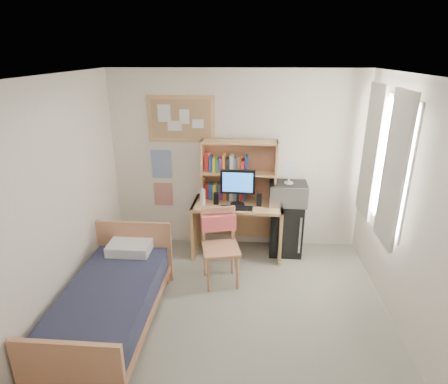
# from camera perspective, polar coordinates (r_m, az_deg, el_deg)

# --- Properties ---
(floor) EXTENTS (3.60, 4.20, 0.02)m
(floor) POSITION_cam_1_polar(r_m,az_deg,el_deg) (4.21, 0.92, -21.29)
(floor) COLOR gray
(floor) RESTS_ON ground
(ceiling) EXTENTS (3.60, 4.20, 0.02)m
(ceiling) POSITION_cam_1_polar(r_m,az_deg,el_deg) (3.14, 1.20, 16.91)
(ceiling) COLOR white
(ceiling) RESTS_ON wall_back
(wall_back) EXTENTS (3.60, 0.04, 2.60)m
(wall_back) POSITION_cam_1_polar(r_m,az_deg,el_deg) (5.44, 1.92, 4.60)
(wall_back) COLOR white
(wall_back) RESTS_ON floor
(wall_left) EXTENTS (0.04, 4.20, 2.60)m
(wall_left) POSITION_cam_1_polar(r_m,az_deg,el_deg) (3.97, -26.00, -3.87)
(wall_left) COLOR white
(wall_left) RESTS_ON floor
(wall_right) EXTENTS (0.04, 4.20, 2.60)m
(wall_right) POSITION_cam_1_polar(r_m,az_deg,el_deg) (3.86, 28.92, -5.04)
(wall_right) COLOR white
(wall_right) RESTS_ON floor
(window_unit) EXTENTS (0.10, 1.40, 1.70)m
(window_unit) POSITION_cam_1_polar(r_m,az_deg,el_deg) (4.78, 23.19, 4.38)
(window_unit) COLOR white
(window_unit) RESTS_ON wall_right
(curtain_left) EXTENTS (0.04, 0.55, 1.70)m
(curtain_left) POSITION_cam_1_polar(r_m,az_deg,el_deg) (4.41, 24.47, 2.92)
(curtain_left) COLOR beige
(curtain_left) RESTS_ON wall_right
(curtain_right) EXTENTS (0.04, 0.55, 1.70)m
(curtain_right) POSITION_cam_1_polar(r_m,az_deg,el_deg) (5.14, 21.46, 5.66)
(curtain_right) COLOR beige
(curtain_right) RESTS_ON wall_right
(bulletin_board) EXTENTS (0.94, 0.03, 0.64)m
(bulletin_board) POSITION_cam_1_polar(r_m,az_deg,el_deg) (5.36, -6.53, 11.04)
(bulletin_board) COLOR #A58057
(bulletin_board) RESTS_ON wall_back
(poster_wave) EXTENTS (0.30, 0.01, 0.42)m
(poster_wave) POSITION_cam_1_polar(r_m,az_deg,el_deg) (5.58, -9.49, 4.20)
(poster_wave) COLOR #264D9B
(poster_wave) RESTS_ON wall_back
(poster_japan) EXTENTS (0.28, 0.01, 0.36)m
(poster_japan) POSITION_cam_1_polar(r_m,az_deg,el_deg) (5.73, -9.21, -0.31)
(poster_japan) COLOR red
(poster_japan) RESTS_ON wall_back
(desk) EXTENTS (1.30, 0.70, 0.79)m
(desk) POSITION_cam_1_polar(r_m,az_deg,el_deg) (5.46, 2.05, -5.56)
(desk) COLOR tan
(desk) RESTS_ON floor
(desk_chair) EXTENTS (0.58, 0.58, 0.98)m
(desk_chair) POSITION_cam_1_polar(r_m,az_deg,el_deg) (4.74, -0.49, -8.57)
(desk_chair) COLOR tan
(desk_chair) RESTS_ON floor
(mini_fridge) EXTENTS (0.48, 0.48, 0.79)m
(mini_fridge) POSITION_cam_1_polar(r_m,az_deg,el_deg) (5.56, 9.37, -5.35)
(mini_fridge) COLOR black
(mini_fridge) RESTS_ON floor
(bed) EXTENTS (0.95, 1.84, 0.50)m
(bed) POSITION_cam_1_polar(r_m,az_deg,el_deg) (4.34, -16.93, -16.50)
(bed) COLOR #1B1E32
(bed) RESTS_ON floor
(hutch) EXTENTS (1.07, 0.32, 0.87)m
(hutch) POSITION_cam_1_polar(r_m,az_deg,el_deg) (5.29, 2.29, 3.24)
(hutch) COLOR tan
(hutch) RESTS_ON desk
(monitor) EXTENTS (0.48, 0.06, 0.51)m
(monitor) POSITION_cam_1_polar(r_m,az_deg,el_deg) (5.15, 2.09, 0.63)
(monitor) COLOR black
(monitor) RESTS_ON desk
(keyboard) EXTENTS (0.44, 0.16, 0.02)m
(keyboard) POSITION_cam_1_polar(r_m,az_deg,el_deg) (5.10, 1.94, -2.46)
(keyboard) COLOR black
(keyboard) RESTS_ON desk
(speaker_left) EXTENTS (0.07, 0.07, 0.16)m
(speaker_left) POSITION_cam_1_polar(r_m,az_deg,el_deg) (5.23, -1.21, -1.01)
(speaker_left) COLOR black
(speaker_left) RESTS_ON desk
(speaker_right) EXTENTS (0.07, 0.07, 0.17)m
(speaker_right) POSITION_cam_1_polar(r_m,az_deg,el_deg) (5.19, 5.37, -1.22)
(speaker_right) COLOR black
(speaker_right) RESTS_ON desk
(water_bottle) EXTENTS (0.07, 0.07, 0.23)m
(water_bottle) POSITION_cam_1_polar(r_m,az_deg,el_deg) (5.21, -3.23, -0.76)
(water_bottle) COLOR white
(water_bottle) RESTS_ON desk
(hoodie) EXTENTS (0.46, 0.22, 0.21)m
(hoodie) POSITION_cam_1_polar(r_m,az_deg,el_deg) (4.79, -0.85, -4.59)
(hoodie) COLOR #FF6163
(hoodie) RESTS_ON desk_chair
(microwave) EXTENTS (0.53, 0.41, 0.30)m
(microwave) POSITION_cam_1_polar(r_m,az_deg,el_deg) (5.33, 9.72, -0.19)
(microwave) COLOR #BCBCC1
(microwave) RESTS_ON mini_fridge
(desk_fan) EXTENTS (0.25, 0.25, 0.31)m
(desk_fan) POSITION_cam_1_polar(r_m,az_deg,el_deg) (5.23, 9.92, 2.91)
(desk_fan) COLOR white
(desk_fan) RESTS_ON microwave
(pillow) EXTENTS (0.51, 0.37, 0.12)m
(pillow) POSITION_cam_1_polar(r_m,az_deg,el_deg) (4.76, -14.16, -8.18)
(pillow) COLOR white
(pillow) RESTS_ON bed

